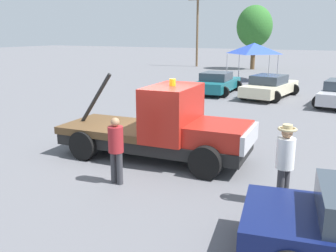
{
  "coord_description": "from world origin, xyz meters",
  "views": [
    {
      "loc": [
        5.34,
        -9.44,
        3.69
      ],
      "look_at": [
        0.5,
        0.0,
        1.05
      ],
      "focal_mm": 40.0,
      "sensor_mm": 36.0,
      "label": 1
    }
  ],
  "objects_px": {
    "person_at_hood": "(116,146)",
    "tow_truck": "(164,129)",
    "canopy_tent_blue": "(254,48)",
    "parked_car_cream": "(270,87)",
    "tree_left": "(254,27)",
    "parked_car_teal": "(217,83)",
    "utility_pole": "(197,27)",
    "person_near_truck": "(285,158)"
  },
  "relations": [
    {
      "from": "canopy_tent_blue",
      "to": "parked_car_teal",
      "type": "bearing_deg",
      "value": -92.87
    },
    {
      "from": "person_near_truck",
      "to": "utility_pole",
      "type": "height_order",
      "value": "utility_pole"
    },
    {
      "from": "person_at_hood",
      "to": "canopy_tent_blue",
      "type": "height_order",
      "value": "canopy_tent_blue"
    },
    {
      "from": "person_near_truck",
      "to": "tree_left",
      "type": "bearing_deg",
      "value": -54.51
    },
    {
      "from": "person_near_truck",
      "to": "canopy_tent_blue",
      "type": "bearing_deg",
      "value": -54.0
    },
    {
      "from": "utility_pole",
      "to": "canopy_tent_blue",
      "type": "bearing_deg",
      "value": -48.42
    },
    {
      "from": "person_near_truck",
      "to": "person_at_hood",
      "type": "height_order",
      "value": "person_near_truck"
    },
    {
      "from": "parked_car_teal",
      "to": "parked_car_cream",
      "type": "distance_m",
      "value": 3.31
    },
    {
      "from": "tow_truck",
      "to": "person_at_hood",
      "type": "relative_size",
      "value": 3.47
    },
    {
      "from": "person_near_truck",
      "to": "canopy_tent_blue",
      "type": "xyz_separation_m",
      "value": [
        -6.34,
        21.5,
        1.46
      ]
    },
    {
      "from": "tow_truck",
      "to": "tree_left",
      "type": "xyz_separation_m",
      "value": [
        -5.18,
        29.73,
        3.39
      ]
    },
    {
      "from": "person_at_hood",
      "to": "utility_pole",
      "type": "height_order",
      "value": "utility_pole"
    },
    {
      "from": "parked_car_cream",
      "to": "canopy_tent_blue",
      "type": "xyz_separation_m",
      "value": [
        -2.94,
        7.35,
        1.89
      ]
    },
    {
      "from": "person_near_truck",
      "to": "canopy_tent_blue",
      "type": "height_order",
      "value": "canopy_tent_blue"
    },
    {
      "from": "parked_car_teal",
      "to": "utility_pole",
      "type": "height_order",
      "value": "utility_pole"
    },
    {
      "from": "person_at_hood",
      "to": "utility_pole",
      "type": "relative_size",
      "value": 0.21
    },
    {
      "from": "canopy_tent_blue",
      "to": "utility_pole",
      "type": "distance_m",
      "value": 13.86
    },
    {
      "from": "parked_car_cream",
      "to": "canopy_tent_blue",
      "type": "height_order",
      "value": "canopy_tent_blue"
    },
    {
      "from": "person_at_hood",
      "to": "canopy_tent_blue",
      "type": "relative_size",
      "value": 0.52
    },
    {
      "from": "person_near_truck",
      "to": "utility_pole",
      "type": "bearing_deg",
      "value": -44.5
    },
    {
      "from": "parked_car_teal",
      "to": "tow_truck",
      "type": "bearing_deg",
      "value": -169.41
    },
    {
      "from": "tow_truck",
      "to": "canopy_tent_blue",
      "type": "xyz_separation_m",
      "value": [
        -2.59,
        19.96,
        1.59
      ]
    },
    {
      "from": "person_near_truck",
      "to": "parked_car_teal",
      "type": "xyz_separation_m",
      "value": [
        -6.7,
        14.28,
        -0.43
      ]
    },
    {
      "from": "parked_car_cream",
      "to": "tree_left",
      "type": "bearing_deg",
      "value": 25.93
    },
    {
      "from": "tow_truck",
      "to": "parked_car_teal",
      "type": "height_order",
      "value": "tow_truck"
    },
    {
      "from": "parked_car_teal",
      "to": "canopy_tent_blue",
      "type": "distance_m",
      "value": 7.47
    },
    {
      "from": "tow_truck",
      "to": "tree_left",
      "type": "distance_m",
      "value": 30.37
    },
    {
      "from": "person_near_truck",
      "to": "person_at_hood",
      "type": "distance_m",
      "value": 4.0
    },
    {
      "from": "parked_car_cream",
      "to": "tree_left",
      "type": "relative_size",
      "value": 0.78
    },
    {
      "from": "parked_car_teal",
      "to": "canopy_tent_blue",
      "type": "xyz_separation_m",
      "value": [
        0.36,
        7.22,
        1.89
      ]
    },
    {
      "from": "parked_car_teal",
      "to": "parked_car_cream",
      "type": "relative_size",
      "value": 0.9
    },
    {
      "from": "parked_car_cream",
      "to": "parked_car_teal",
      "type": "bearing_deg",
      "value": 95.88
    },
    {
      "from": "tow_truck",
      "to": "canopy_tent_blue",
      "type": "distance_m",
      "value": 20.19
    },
    {
      "from": "person_at_hood",
      "to": "canopy_tent_blue",
      "type": "distance_m",
      "value": 22.33
    },
    {
      "from": "canopy_tent_blue",
      "to": "utility_pole",
      "type": "xyz_separation_m",
      "value": [
        -9.11,
        10.27,
        1.85
      ]
    },
    {
      "from": "canopy_tent_blue",
      "to": "tow_truck",
      "type": "bearing_deg",
      "value": -82.6
    },
    {
      "from": "tow_truck",
      "to": "canopy_tent_blue",
      "type": "height_order",
      "value": "canopy_tent_blue"
    },
    {
      "from": "person_near_truck",
      "to": "parked_car_cream",
      "type": "distance_m",
      "value": 14.56
    },
    {
      "from": "parked_car_teal",
      "to": "parked_car_cream",
      "type": "xyz_separation_m",
      "value": [
        3.3,
        -0.12,
        0.0
      ]
    },
    {
      "from": "person_at_hood",
      "to": "canopy_tent_blue",
      "type": "bearing_deg",
      "value": -164.31
    },
    {
      "from": "person_at_hood",
      "to": "tow_truck",
      "type": "bearing_deg",
      "value": -175.61
    },
    {
      "from": "parked_car_teal",
      "to": "tree_left",
      "type": "bearing_deg",
      "value": 4.97
    }
  ]
}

